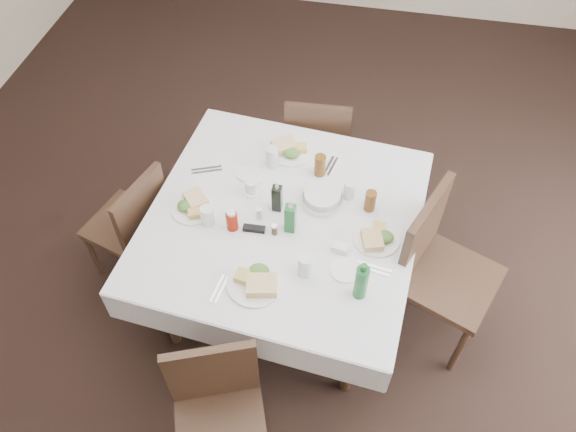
% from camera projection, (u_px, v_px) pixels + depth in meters
% --- Properties ---
extents(ground_plane, '(7.00, 7.00, 0.00)m').
position_uv_depth(ground_plane, '(299.00, 286.00, 3.70)').
color(ground_plane, black).
extents(room_shell, '(6.04, 7.04, 2.80)m').
position_uv_depth(room_shell, '(305.00, 70.00, 2.37)').
color(room_shell, '#C3B39D').
rests_on(room_shell, ground).
extents(dining_table, '(1.60, 1.60, 0.76)m').
position_uv_depth(dining_table, '(283.00, 224.00, 3.15)').
color(dining_table, black).
rests_on(dining_table, ground).
extents(chair_north, '(0.45, 0.45, 0.90)m').
position_uv_depth(chair_north, '(318.00, 140.00, 3.84)').
color(chair_north, black).
rests_on(chair_north, ground).
extents(chair_south, '(0.55, 0.55, 0.90)m').
position_uv_depth(chair_south, '(218.00, 407.00, 2.67)').
color(chair_south, black).
rests_on(chair_south, ground).
extents(chair_east, '(0.64, 0.64, 1.04)m').
position_uv_depth(chair_east, '(437.00, 263.00, 3.10)').
color(chair_east, black).
rests_on(chair_east, ground).
extents(chair_west, '(0.52, 0.52, 0.88)m').
position_uv_depth(chair_west, '(134.00, 222.00, 3.40)').
color(chair_west, black).
rests_on(chair_west, ground).
extents(meal_north, '(0.27, 0.27, 0.06)m').
position_uv_depth(meal_north, '(290.00, 149.00, 3.39)').
color(meal_north, white).
rests_on(meal_north, dining_table).
extents(meal_south, '(0.29, 0.29, 0.06)m').
position_uv_depth(meal_south, '(257.00, 281.00, 2.80)').
color(meal_south, white).
rests_on(meal_south, dining_table).
extents(meal_east, '(0.25, 0.25, 0.06)m').
position_uv_depth(meal_east, '(377.00, 237.00, 2.97)').
color(meal_east, white).
rests_on(meal_east, dining_table).
extents(meal_west, '(0.25, 0.25, 0.05)m').
position_uv_depth(meal_west, '(193.00, 205.00, 3.12)').
color(meal_west, white).
rests_on(meal_west, dining_table).
extents(side_plate_a, '(0.14, 0.14, 0.01)m').
position_uv_depth(side_plate_a, '(248.00, 173.00, 3.29)').
color(side_plate_a, white).
rests_on(side_plate_a, dining_table).
extents(side_plate_b, '(0.15, 0.15, 0.01)m').
position_uv_depth(side_plate_b, '(345.00, 270.00, 2.86)').
color(side_plate_b, white).
rests_on(side_plate_b, dining_table).
extents(water_n, '(0.07, 0.07, 0.14)m').
position_uv_depth(water_n, '(272.00, 157.00, 3.29)').
color(water_n, silver).
rests_on(water_n, dining_table).
extents(water_s, '(0.07, 0.07, 0.13)m').
position_uv_depth(water_s, '(305.00, 266.00, 2.81)').
color(water_s, silver).
rests_on(water_s, dining_table).
extents(water_e, '(0.06, 0.06, 0.12)m').
position_uv_depth(water_e, '(349.00, 190.00, 3.14)').
color(water_e, silver).
rests_on(water_e, dining_table).
extents(water_w, '(0.07, 0.07, 0.13)m').
position_uv_depth(water_w, '(207.00, 216.00, 3.01)').
color(water_w, silver).
rests_on(water_w, dining_table).
extents(iced_tea_a, '(0.07, 0.07, 0.14)m').
position_uv_depth(iced_tea_a, '(320.00, 165.00, 3.24)').
color(iced_tea_a, brown).
rests_on(iced_tea_a, dining_table).
extents(iced_tea_b, '(0.06, 0.06, 0.13)m').
position_uv_depth(iced_tea_b, '(370.00, 201.00, 3.08)').
color(iced_tea_b, brown).
rests_on(iced_tea_b, dining_table).
extents(bread_basket, '(0.23, 0.23, 0.07)m').
position_uv_depth(bread_basket, '(322.00, 198.00, 3.13)').
color(bread_basket, silver).
rests_on(bread_basket, dining_table).
extents(oil_cruet_dark, '(0.05, 0.05, 0.22)m').
position_uv_depth(oil_cruet_dark, '(277.00, 197.00, 3.06)').
color(oil_cruet_dark, black).
rests_on(oil_cruet_dark, dining_table).
extents(oil_cruet_green, '(0.06, 0.06, 0.23)m').
position_uv_depth(oil_cruet_green, '(290.00, 217.00, 2.96)').
color(oil_cruet_green, '#185E27').
rests_on(oil_cruet_green, dining_table).
extents(ketchup_bottle, '(0.06, 0.06, 0.14)m').
position_uv_depth(ketchup_bottle, '(232.00, 220.00, 2.99)').
color(ketchup_bottle, '#931505').
rests_on(ketchup_bottle, dining_table).
extents(salt_shaker, '(0.04, 0.04, 0.08)m').
position_uv_depth(salt_shaker, '(259.00, 214.00, 3.05)').
color(salt_shaker, white).
rests_on(salt_shaker, dining_table).
extents(pepper_shaker, '(0.03, 0.03, 0.07)m').
position_uv_depth(pepper_shaker, '(274.00, 230.00, 2.99)').
color(pepper_shaker, '#3A2B20').
rests_on(pepper_shaker, dining_table).
extents(coffee_mug, '(0.12, 0.12, 0.08)m').
position_uv_depth(coffee_mug, '(252.00, 187.00, 3.18)').
color(coffee_mug, white).
rests_on(coffee_mug, dining_table).
extents(sunglasses, '(0.12, 0.04, 0.03)m').
position_uv_depth(sunglasses, '(254.00, 229.00, 3.02)').
color(sunglasses, black).
rests_on(sunglasses, dining_table).
extents(green_bottle, '(0.07, 0.07, 0.25)m').
position_uv_depth(green_bottle, '(361.00, 282.00, 2.69)').
color(green_bottle, '#185E27').
rests_on(green_bottle, dining_table).
extents(sugar_caddy, '(0.09, 0.06, 0.04)m').
position_uv_depth(sugar_caddy, '(340.00, 248.00, 2.93)').
color(sugar_caddy, white).
rests_on(sugar_caddy, dining_table).
extents(cutlery_n, '(0.07, 0.17, 0.01)m').
position_uv_depth(cutlery_n, '(331.00, 166.00, 3.33)').
color(cutlery_n, silver).
rests_on(cutlery_n, dining_table).
extents(cutlery_s, '(0.06, 0.17, 0.01)m').
position_uv_depth(cutlery_s, '(219.00, 289.00, 2.79)').
color(cutlery_s, silver).
rests_on(cutlery_s, dining_table).
extents(cutlery_e, '(0.18, 0.07, 0.01)m').
position_uv_depth(cutlery_e, '(374.00, 269.00, 2.87)').
color(cutlery_e, silver).
rests_on(cutlery_e, dining_table).
extents(cutlery_w, '(0.18, 0.11, 0.01)m').
position_uv_depth(cutlery_w, '(207.00, 170.00, 3.31)').
color(cutlery_w, silver).
rests_on(cutlery_w, dining_table).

